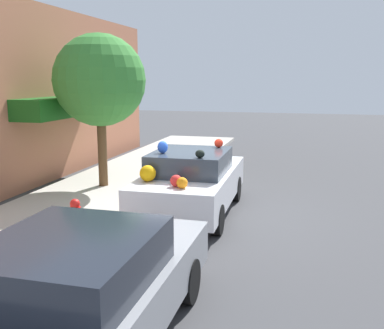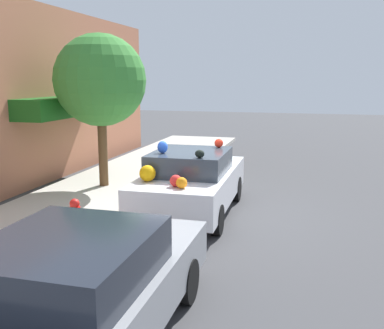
{
  "view_description": "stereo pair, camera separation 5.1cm",
  "coord_description": "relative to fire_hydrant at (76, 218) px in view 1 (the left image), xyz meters",
  "views": [
    {
      "loc": [
        -9.34,
        -2.42,
        2.98
      ],
      "look_at": [
        0.0,
        0.04,
        1.11
      ],
      "focal_mm": 42.0,
      "sensor_mm": 36.0,
      "label": 1
    },
    {
      "loc": [
        -9.33,
        -2.47,
        2.98
      ],
      "look_at": [
        0.0,
        0.04,
        1.11
      ],
      "focal_mm": 42.0,
      "sensor_mm": 36.0,
      "label": 2
    }
  ],
  "objects": [
    {
      "name": "parked_car_plain",
      "position": [
        -3.0,
        -1.72,
        0.24
      ],
      "size": [
        4.32,
        1.89,
        1.38
      ],
      "rotation": [
        0.0,
        0.0,
        -0.0
      ],
      "color": "gray",
      "rests_on": "ground"
    },
    {
      "name": "building_facade",
      "position": [
        2.46,
        3.29,
        2.0
      ],
      "size": [
        18.0,
        1.2,
        4.99
      ],
      "color": "#B26B4C",
      "rests_on": "ground"
    },
    {
      "name": "sidewalk_curb",
      "position": [
        2.32,
        1.08,
        -0.41
      ],
      "size": [
        24.0,
        3.2,
        0.13
      ],
      "color": "#B2ADA3",
      "rests_on": "ground"
    },
    {
      "name": "ground_plane",
      "position": [
        2.32,
        -1.62,
        -0.48
      ],
      "size": [
        60.0,
        60.0,
        0.0
      ],
      "primitive_type": "plane",
      "color": "#424244"
    },
    {
      "name": "street_tree",
      "position": [
        3.75,
        1.26,
        2.43
      ],
      "size": [
        2.38,
        2.38,
        3.98
      ],
      "color": "brown",
      "rests_on": "sidewalk_curb"
    },
    {
      "name": "art_car",
      "position": [
        2.28,
        -1.58,
        0.27
      ],
      "size": [
        4.09,
        1.87,
        1.68
      ],
      "rotation": [
        0.0,
        0.0,
        0.02
      ],
      "color": "silver",
      "rests_on": "ground"
    },
    {
      "name": "fire_hydrant",
      "position": [
        0.0,
        0.0,
        0.0
      ],
      "size": [
        0.2,
        0.2,
        0.7
      ],
      "color": "red",
      "rests_on": "sidewalk_curb"
    }
  ]
}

